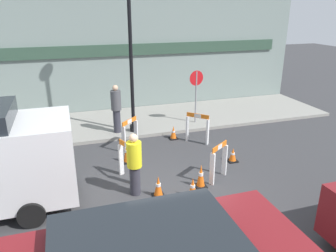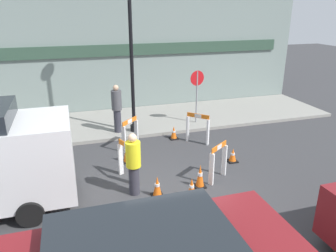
{
  "view_description": "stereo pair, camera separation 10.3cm",
  "coord_description": "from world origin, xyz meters",
  "px_view_note": "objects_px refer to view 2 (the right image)",
  "views": [
    {
      "loc": [
        -2.14,
        -6.56,
        4.61
      ],
      "look_at": [
        0.87,
        2.84,
        1.0
      ],
      "focal_mm": 35.0,
      "sensor_mm": 36.0,
      "label": 1
    },
    {
      "loc": [
        -2.04,
        -6.59,
        4.61
      ],
      "look_at": [
        0.87,
        2.84,
        1.0
      ],
      "focal_mm": 35.0,
      "sensor_mm": 36.0,
      "label": 2
    }
  ],
  "objects_px": {
    "streetlamp_post": "(130,19)",
    "stop_sign": "(197,88)",
    "person_worker": "(133,163)",
    "person_pedestrian": "(117,107)"
  },
  "relations": [
    {
      "from": "streetlamp_post",
      "to": "person_worker",
      "type": "bearing_deg",
      "value": -101.57
    },
    {
      "from": "person_worker",
      "to": "person_pedestrian",
      "type": "bearing_deg",
      "value": 41.58
    },
    {
      "from": "person_worker",
      "to": "stop_sign",
      "type": "bearing_deg",
      "value": 6.82
    },
    {
      "from": "stop_sign",
      "to": "person_pedestrian",
      "type": "height_order",
      "value": "stop_sign"
    },
    {
      "from": "streetlamp_post",
      "to": "stop_sign",
      "type": "xyz_separation_m",
      "value": [
        2.64,
        0.25,
        -2.67
      ]
    },
    {
      "from": "streetlamp_post",
      "to": "person_pedestrian",
      "type": "xyz_separation_m",
      "value": [
        -0.61,
        0.09,
        -3.13
      ]
    },
    {
      "from": "streetlamp_post",
      "to": "stop_sign",
      "type": "distance_m",
      "value": 3.76
    },
    {
      "from": "streetlamp_post",
      "to": "person_pedestrian",
      "type": "relative_size",
      "value": 3.58
    },
    {
      "from": "stop_sign",
      "to": "person_pedestrian",
      "type": "relative_size",
      "value": 1.17
    },
    {
      "from": "streetlamp_post",
      "to": "person_worker",
      "type": "height_order",
      "value": "streetlamp_post"
    }
  ]
}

